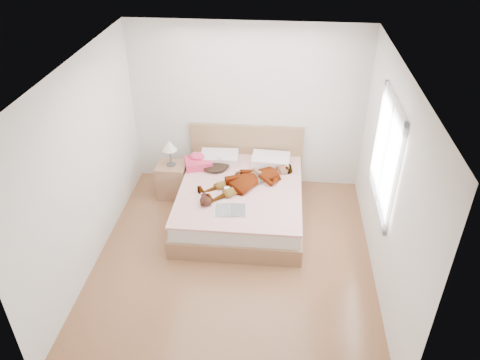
{
  "coord_description": "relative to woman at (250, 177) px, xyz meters",
  "views": [
    {
      "loc": [
        0.53,
        -4.63,
        4.22
      ],
      "look_at": [
        0.0,
        0.85,
        0.7
      ],
      "focal_mm": 35.0,
      "sensor_mm": 36.0,
      "label": 1
    }
  ],
  "objects": [
    {
      "name": "nightstand",
      "position": [
        -1.24,
        0.33,
        -0.29
      ],
      "size": [
        0.45,
        0.4,
        0.97
      ],
      "color": "#8E6241",
      "rests_on": "ground"
    },
    {
      "name": "coffee_mug",
      "position": [
        -0.29,
        -0.31,
        -0.05
      ],
      "size": [
        0.13,
        0.1,
        0.1
      ],
      "color": "white",
      "rests_on": "bed"
    },
    {
      "name": "woman",
      "position": [
        0.0,
        0.0,
        0.0
      ],
      "size": [
        1.57,
        1.38,
        0.21
      ],
      "primitive_type": "imported",
      "rotation": [
        0.0,
        0.0,
        -0.92
      ],
      "color": "silver",
      "rests_on": "bed"
    },
    {
      "name": "ground",
      "position": [
        -0.12,
        -1.08,
        -0.62
      ],
      "size": [
        4.0,
        4.0,
        0.0
      ],
      "primitive_type": "plane",
      "color": "#55311A",
      "rests_on": "ground"
    },
    {
      "name": "bed",
      "position": [
        -0.12,
        -0.04,
        -0.34
      ],
      "size": [
        1.8,
        2.08,
        1.0
      ],
      "color": "brown",
      "rests_on": "ground"
    },
    {
      "name": "towel",
      "position": [
        -0.83,
        0.4,
        -0.02
      ],
      "size": [
        0.47,
        0.42,
        0.21
      ],
      "color": "#DF3C5F",
      "rests_on": "bed"
    },
    {
      "name": "plush_toy",
      "position": [
        -0.56,
        -0.58,
        -0.04
      ],
      "size": [
        0.19,
        0.25,
        0.13
      ],
      "color": "black",
      "rests_on": "bed"
    },
    {
      "name": "magazine",
      "position": [
        -0.2,
        -0.7,
        -0.1
      ],
      "size": [
        0.47,
        0.33,
        0.03
      ],
      "color": "white",
      "rests_on": "bed"
    },
    {
      "name": "phone",
      "position": [
        -0.5,
        0.4,
        0.1
      ],
      "size": [
        0.1,
        0.11,
        0.06
      ],
      "primitive_type": "cube",
      "rotation": [
        0.44,
        0.0,
        0.65
      ],
      "color": "silver",
      "rests_on": "bed"
    },
    {
      "name": "hair",
      "position": [
        -0.57,
        0.45,
        -0.06
      ],
      "size": [
        0.52,
        0.61,
        0.08
      ],
      "primitive_type": "ellipsoid",
      "rotation": [
        0.0,
        0.0,
        0.12
      ],
      "color": "black",
      "rests_on": "bed"
    },
    {
      "name": "room_shell",
      "position": [
        1.66,
        -0.78,
        0.88
      ],
      "size": [
        4.0,
        4.0,
        4.0
      ],
      "color": "white",
      "rests_on": "ground"
    }
  ]
}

